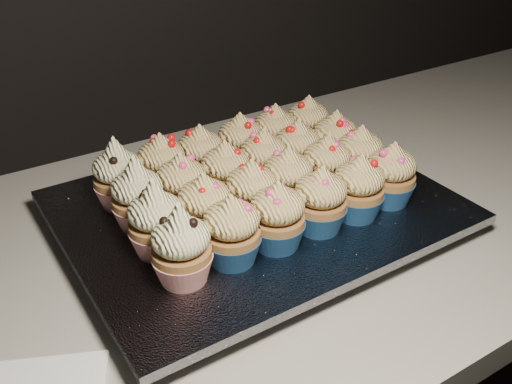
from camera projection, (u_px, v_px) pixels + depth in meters
The scene contains 27 objects.
worktop at pixel (238, 237), 0.75m from camera, with size 2.44×0.64×0.04m, color beige.
baking_tray at pixel (256, 218), 0.73m from camera, with size 0.43×0.33×0.02m, color black.
foil_lining at pixel (256, 207), 0.72m from camera, with size 0.47×0.37×0.01m, color silver.
cupcake_0 at pixel (181, 248), 0.57m from camera, with size 0.06×0.06×0.10m.
cupcake_1 at pixel (232, 232), 0.60m from camera, with size 0.06×0.06×0.08m.
cupcake_2 at pixel (277, 217), 0.62m from camera, with size 0.06×0.06×0.08m.
cupcake_3 at pixel (320, 201), 0.65m from camera, with size 0.06×0.06×0.08m.
cupcake_4 at pixel (358, 189), 0.68m from camera, with size 0.06×0.06×0.08m.
cupcake_5 at pixel (391, 175), 0.71m from camera, with size 0.06×0.06×0.08m.
cupcake_6 at pixel (156, 222), 0.61m from camera, with size 0.06×0.06×0.10m.
cupcake_7 at pixel (205, 209), 0.64m from camera, with size 0.06×0.06×0.08m.
cupcake_8 at pixel (252, 194), 0.67m from camera, with size 0.06×0.06×0.08m.
cupcake_9 at pixel (288, 180), 0.70m from camera, with size 0.06×0.06×0.08m.
cupcake_10 at pixel (326, 167), 0.72m from camera, with size 0.06×0.06×0.08m.
cupcake_11 at pixel (359, 157), 0.75m from camera, with size 0.06×0.06×0.08m.
cupcake_12 at pixel (138, 197), 0.66m from camera, with size 0.06×0.06×0.10m.
cupcake_13 at pixel (182, 187), 0.68m from camera, with size 0.06×0.06×0.08m.
cupcake_14 at pixel (225, 173), 0.71m from camera, with size 0.06×0.06×0.08m.
cupcake_15 at pixel (263, 161), 0.74m from camera, with size 0.06×0.06×0.08m.
cupcake_16 at pixel (297, 151), 0.76m from camera, with size 0.06×0.06×0.08m.
cupcake_17 at pixel (335, 141), 0.79m from camera, with size 0.06×0.06×0.08m.
cupcake_18 at pixel (118, 176), 0.70m from camera, with size 0.06×0.06×0.10m.
cupcake_19 at pixel (162, 166), 0.73m from camera, with size 0.06×0.06×0.08m.
cupcake_20 at pixel (201, 156), 0.75m from camera, with size 0.06×0.06×0.08m.
cupcake_21 at pixel (240, 144), 0.78m from camera, with size 0.06×0.06×0.08m.
cupcake_22 at pixel (275, 134), 0.81m from camera, with size 0.06×0.06×0.08m.
cupcake_23 at pixel (308, 125), 0.83m from camera, with size 0.06×0.06×0.08m.
Camera 1 is at (-0.31, 1.17, 1.32)m, focal length 40.00 mm.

